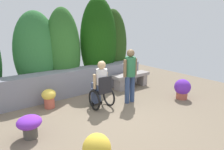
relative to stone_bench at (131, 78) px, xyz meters
name	(u,v)px	position (x,y,z in m)	size (l,w,h in m)	color
ground_plane	(110,115)	(-1.98, -1.39, -0.34)	(10.67, 10.67, 0.00)	#756653
stone_retaining_wall	(74,82)	(-1.98, 0.61, 0.08)	(5.37, 0.54, 0.84)	gray
hedge_backdrop	(70,49)	(-1.80, 1.22, 1.10)	(5.88, 1.23, 3.24)	#1A481D
stone_bench	(131,78)	(0.00, 0.00, 0.00)	(1.49, 0.44, 0.52)	gray
person_in_wheelchair	(101,86)	(-1.89, -0.85, 0.28)	(0.53, 0.66, 1.33)	black
person_standing_companion	(130,73)	(-1.00, -1.05, 0.57)	(0.49, 0.30, 1.59)	navy
flower_pot_purple_near	(30,124)	(-3.88, -1.23, -0.05)	(0.49, 0.49, 0.47)	#4B4740
flower_pot_terracotta_by_wall	(182,89)	(0.51, -1.81, -0.02)	(0.49, 0.49, 0.63)	#AC5444
flower_pot_small_foreground	(49,97)	(-3.05, -0.01, -0.04)	(0.38, 0.38, 0.54)	#C05744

